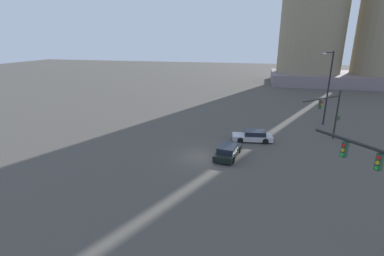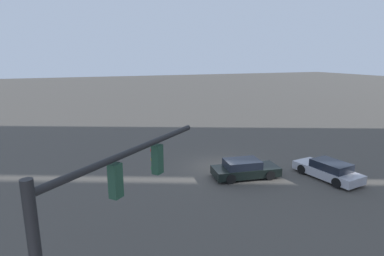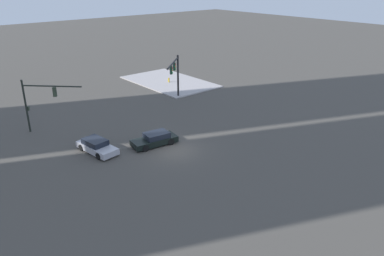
# 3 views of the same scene
# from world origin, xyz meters

# --- Properties ---
(ground_plane) EXTENTS (221.24, 221.24, 0.00)m
(ground_plane) POSITION_xyz_m (0.00, 0.00, 0.00)
(ground_plane) COLOR #49443E
(traffic_signal_opposite_side) EXTENTS (4.53, 5.09, 5.56)m
(traffic_signal_opposite_side) POSITION_xyz_m (11.68, -9.29, 3.96)
(traffic_signal_opposite_side) COLOR black
(traffic_signal_opposite_side) RESTS_ON ground
(sedan_car_approaching) EXTENTS (2.34, 4.56, 1.21)m
(sedan_car_approaching) POSITION_xyz_m (2.22, 0.62, 0.57)
(sedan_car_approaching) COLOR black
(sedan_car_approaching) RESTS_ON ground
(sedan_car_waiting_far) EXTENTS (4.55, 2.35, 1.21)m
(sedan_car_waiting_far) POSITION_xyz_m (4.40, 5.60, 0.57)
(sedan_car_waiting_far) COLOR #B2B1B9
(sedan_car_waiting_far) RESTS_ON ground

